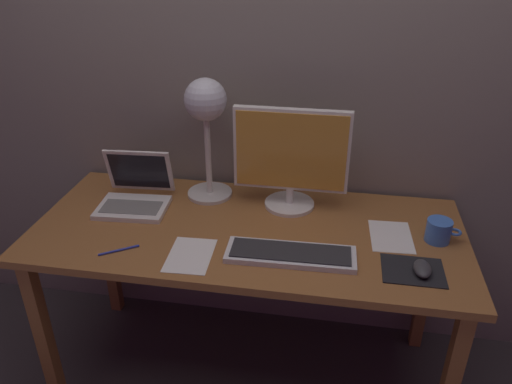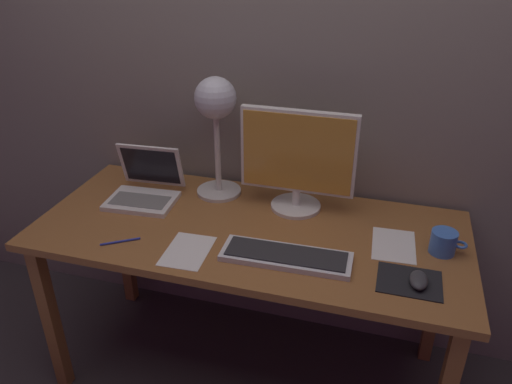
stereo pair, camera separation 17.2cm
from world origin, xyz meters
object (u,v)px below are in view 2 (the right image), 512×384
Objects in this scene: mouse at (419,280)px; coffee_mug at (444,242)px; keyboard_main at (286,256)px; laptop at (146,184)px; desk_lamp at (216,110)px; monitor at (298,158)px; pen at (120,241)px.

mouse is 0.22m from coffee_mug.
keyboard_main is 3.60× the size of coffee_mug.
coffee_mug is at bearing 20.47° from keyboard_main.
laptop is 0.43m from desk_lamp.
coffee_mug is (0.89, -0.20, -0.32)m from desk_lamp.
monitor is 1.56× the size of laptop.
desk_lamp is at bearing 65.30° from pen.
keyboard_main is at bearing -159.53° from coffee_mug.
pen is at bearing -78.96° from laptop.
mouse is (0.43, -0.02, 0.01)m from keyboard_main.
monitor is 0.90× the size of desk_lamp.
keyboard_main is 4.62× the size of mouse.
desk_lamp is at bearing 153.20° from mouse.
monitor is 0.41m from keyboard_main.
desk_lamp is 0.97m from mouse.
keyboard_main is at bearing -22.54° from laptop.
laptop reaches higher than coffee_mug.
mouse is at bearing -38.42° from monitor.
keyboard_main is 1.56× the size of laptop.
coffee_mug is (0.51, 0.19, 0.03)m from keyboard_main.
monitor is at bearing 7.57° from laptop.
coffee_mug reaches higher than mouse.
monitor is at bearing 141.58° from mouse.
coffee_mug is at bearing -4.06° from laptop.
keyboard_main is 0.43m from mouse.
desk_lamp is (0.27, 0.12, 0.30)m from laptop.
monitor is 0.72m from pen.
mouse is 1.02m from pen.
desk_lamp reaches higher than mouse.
laptop is (-0.65, 0.27, 0.05)m from keyboard_main.
coffee_mug is 0.88× the size of pen.
monitor is 0.37m from desk_lamp.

